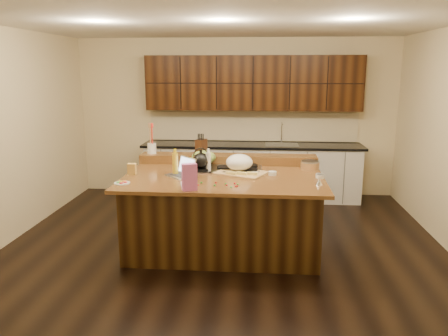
{
  "coord_description": "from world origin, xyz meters",
  "views": [
    {
      "loc": [
        0.43,
        -5.13,
        2.18
      ],
      "look_at": [
        0.0,
        0.05,
        1.0
      ],
      "focal_mm": 35.0,
      "sensor_mm": 36.0,
      "label": 1
    }
  ],
  "objects": [
    {
      "name": "back_ledge",
      "position": [
        0.0,
        0.7,
        0.98
      ],
      "size": [
        2.4,
        0.3,
        0.12
      ],
      "primitive_type": "cube",
      "color": "black",
      "rests_on": "island"
    },
    {
      "name": "wooden_tray",
      "position": [
        0.19,
        0.14,
        1.02
      ],
      "size": [
        0.7,
        0.62,
        0.23
      ],
      "rotation": [
        0.0,
        0.0,
        -0.43
      ],
      "color": "tan",
      "rests_on": "island"
    },
    {
      "name": "package_box",
      "position": [
        -1.12,
        -0.06,
        0.99
      ],
      "size": [
        0.1,
        0.07,
        0.14
      ],
      "primitive_type": "cube",
      "rotation": [
        0.0,
        0.0,
        -0.03
      ],
      "color": "gold",
      "rests_on": "island"
    },
    {
      "name": "gumdrop_2",
      "position": [
        -0.24,
        -0.5,
        0.93
      ],
      "size": [
        0.02,
        0.02,
        0.02
      ],
      "primitive_type": "ellipsoid",
      "color": "red",
      "rests_on": "island"
    },
    {
      "name": "vinegar_bottle",
      "position": [
        -0.2,
        0.15,
        1.04
      ],
      "size": [
        0.07,
        0.07,
        0.25
      ],
      "primitive_type": "cylinder",
      "rotation": [
        0.0,
        0.0,
        0.09
      ],
      "color": "silver",
      "rests_on": "island"
    },
    {
      "name": "oil_bottle",
      "position": [
        -0.59,
        -0.03,
        1.06
      ],
      "size": [
        0.09,
        0.09,
        0.27
      ],
      "primitive_type": "cylinder",
      "rotation": [
        0.0,
        0.0,
        0.34
      ],
      "color": "gold",
      "rests_on": "island"
    },
    {
      "name": "gumdrop_1",
      "position": [
        0.13,
        -0.56,
        0.93
      ],
      "size": [
        0.02,
        0.02,
        0.02
      ],
      "primitive_type": "ellipsoid",
      "color": "#198C26",
      "rests_on": "island"
    },
    {
      "name": "cooktop",
      "position": [
        0.0,
        0.3,
        0.94
      ],
      "size": [
        0.92,
        0.52,
        0.05
      ],
      "color": "gray",
      "rests_on": "island"
    },
    {
      "name": "strainer_bowl",
      "position": [
        1.08,
        0.43,
        0.97
      ],
      "size": [
        0.29,
        0.29,
        0.09
      ],
      "primitive_type": "cylinder",
      "rotation": [
        0.0,
        0.0,
        0.25
      ],
      "color": "#996B3F",
      "rests_on": "island"
    },
    {
      "name": "gumdrop_6",
      "position": [
        0.07,
        -0.49,
        0.93
      ],
      "size": [
        0.02,
        0.02,
        0.02
      ],
      "primitive_type": "ellipsoid",
      "color": "red",
      "rests_on": "island"
    },
    {
      "name": "gumdrop_10",
      "position": [
        -0.05,
        -0.39,
        0.93
      ],
      "size": [
        0.02,
        0.02,
        0.02
      ],
      "primitive_type": "ellipsoid",
      "color": "red",
      "rests_on": "island"
    },
    {
      "name": "utensil_crock",
      "position": [
        -1.05,
        0.7,
        1.11
      ],
      "size": [
        0.14,
        0.14,
        0.14
      ],
      "primitive_type": "cylinder",
      "rotation": [
        0.0,
        0.0,
        0.14
      ],
      "color": "white",
      "rests_on": "back_ledge"
    },
    {
      "name": "gumdrop_11",
      "position": [
        0.2,
        -0.44,
        0.93
      ],
      "size": [
        0.02,
        0.02,
        0.02
      ],
      "primitive_type": "ellipsoid",
      "color": "#198C26",
      "rests_on": "island"
    },
    {
      "name": "ramekin_a",
      "position": [
        0.59,
        0.06,
        0.94
      ],
      "size": [
        0.13,
        0.13,
        0.04
      ],
      "primitive_type": "cylinder",
      "rotation": [
        0.0,
        0.0,
        0.37
      ],
      "color": "white",
      "rests_on": "island"
    },
    {
      "name": "island",
      "position": [
        0.0,
        0.0,
        0.46
      ],
      "size": [
        2.4,
        1.6,
        0.92
      ],
      "color": "black",
      "rests_on": "ground"
    },
    {
      "name": "gumdrop_7",
      "position": [
        -0.25,
        -0.48,
        0.93
      ],
      "size": [
        0.02,
        0.02,
        0.02
      ],
      "primitive_type": "ellipsoid",
      "color": "#198C26",
      "rests_on": "island"
    },
    {
      "name": "green_bowl",
      "position": [
        -0.3,
        0.43,
        1.05
      ],
      "size": [
        0.38,
        0.38,
        0.18
      ],
      "primitive_type": "ellipsoid",
      "rotation": [
        0.0,
        0.0,
        -0.22
      ],
      "color": "olive",
      "rests_on": "cooktop"
    },
    {
      "name": "gumdrop_9",
      "position": [
        0.06,
        -0.43,
        0.93
      ],
      "size": [
        0.02,
        0.02,
        0.02
      ],
      "primitive_type": "ellipsoid",
      "color": "#198C26",
      "rests_on": "island"
    },
    {
      "name": "gumdrop_0",
      "position": [
        0.18,
        -0.52,
        0.93
      ],
      "size": [
        0.02,
        0.02,
        0.02
      ],
      "primitive_type": "ellipsoid",
      "color": "red",
      "rests_on": "island"
    },
    {
      "name": "gumdrop_3",
      "position": [
        -0.22,
        -0.4,
        0.93
      ],
      "size": [
        0.02,
        0.02,
        0.02
      ],
      "primitive_type": "ellipsoid",
      "color": "#198C26",
      "rests_on": "island"
    },
    {
      "name": "kettle",
      "position": [
        -0.3,
        0.17,
        1.06
      ],
      "size": [
        0.25,
        0.25,
        0.19
      ],
      "primitive_type": "ellipsoid",
      "rotation": [
        0.0,
        0.0,
        -0.17
      ],
      "color": "black",
      "rests_on": "cooktop"
    },
    {
      "name": "room",
      "position": [
        0.0,
        0.0,
        1.35
      ],
      "size": [
        5.52,
        5.02,
        2.72
      ],
      "color": "black",
      "rests_on": "ground"
    },
    {
      "name": "gumdrop_4",
      "position": [
        0.16,
        -0.4,
        0.93
      ],
      "size": [
        0.02,
        0.02,
        0.02
      ],
      "primitive_type": "ellipsoid",
      "color": "red",
      "rests_on": "island"
    },
    {
      "name": "gumdrop_5",
      "position": [
        -0.06,
        -0.5,
        0.93
      ],
      "size": [
        0.02,
        0.02,
        0.02
      ],
      "primitive_type": "ellipsoid",
      "color": "#198C26",
      "rests_on": "island"
    },
    {
      "name": "gumdrop_8",
      "position": [
        0.19,
        -0.51,
        0.93
      ],
      "size": [
        0.02,
        0.02,
        0.02
      ],
      "primitive_type": "ellipsoid",
      "color": "red",
      "rests_on": "island"
    },
    {
      "name": "ramekin_b",
      "position": [
        1.15,
        -0.04,
        0.94
      ],
      "size": [
        0.11,
        0.11,
        0.04
      ],
      "primitive_type": "cylinder",
      "rotation": [
        0.0,
        0.0,
        -0.11
      ],
      "color": "white",
      "rests_on": "island"
    },
    {
      "name": "ramekin_c",
      "position": [
        1.15,
        -0.01,
        0.94
      ],
      "size": [
        0.11,
        0.11,
        0.04
      ],
      "primitive_type": "cylinder",
      "rotation": [
        0.0,
        0.0,
        0.15
      ],
      "color": "white",
      "rests_on": "island"
    },
    {
      "name": "candy_plate",
      "position": [
        -1.11,
        -0.48,
        0.93
      ],
      "size": [
        0.24,
        0.24,
        0.01
      ],
      "primitive_type": "cylinder",
      "rotation": [
        0.0,
        0.0,
        -0.4
      ],
      "color": "white",
      "rests_on": "island"
    },
    {
      "name": "knife_block",
      "position": [
        -0.37,
        0.7,
        1.14
      ],
      "size": [
        0.16,
        0.2,
        0.21
      ],
      "primitive_type": "cube",
      "rotation": [
        0.0,
        0.0,
        -0.37
      ],
      "color": "black",
      "rests_on": "back_ledge"
    },
    {
      "name": "kitchen_timer",
      "position": [
        1.1,
        -0.35,
        0.96
      ],
      "size": [
        0.1,
        0.1,
        0.07
      ],
      "primitive_type": "cone",
      "rotation": [
        0.0,
        0.0,
        0.39
      ],
      "color": "silver",
      "rests_on": "island"
    },
    {
      "name": "pink_bag",
      "position": [
        -0.31,
        -0.69,
        1.06
      ],
      "size": [
        0.17,
        0.14,
        0.29
      ],
      "primitive_type": "cube",
      "rotation": [
        0.0,
        0.0,
        0.39
      ],
      "color": "#C55DA3",
      "rests_on": "island"
    },
    {
      "name": "back_counter",
      "position": [
        0.3,
        2.23,
        0.98
      ],
      "size": [
        3.7,
        0.66,
        2.4
      ],
      "color": "silver",
      "rests_on": "ground"
    },
    {
      "name": "laptop",
      "position": [
        -0.49,
        -0.07,
        0.98
      ],
      "size": [
        0.41,
        0.41,
        0.23
      ],
      "rotation": [
        0.0,
        0.0,
        -0.82
      ],
      "color": "#B7B7BC",
      "rests_on": "island"
    }
  ]
}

